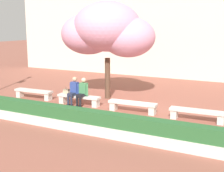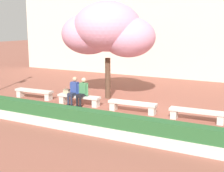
# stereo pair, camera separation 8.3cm
# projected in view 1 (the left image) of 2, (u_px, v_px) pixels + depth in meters

# --- Properties ---
(ground_plane) EXTENTS (100.00, 100.00, 0.00)m
(ground_plane) POSITION_uv_depth(u_px,v_px,m) (132.00, 112.00, 13.20)
(ground_plane) COLOR #8E5142
(building_facade) EXTENTS (28.00, 4.00, 9.04)m
(building_facade) POSITION_uv_depth(u_px,v_px,m) (196.00, 12.00, 21.97)
(building_facade) COLOR beige
(building_facade) RESTS_ON ground
(stone_bench_west_end) EXTENTS (2.11, 0.52, 0.45)m
(stone_bench_west_end) POSITION_uv_depth(u_px,v_px,m) (34.00, 93.00, 15.57)
(stone_bench_west_end) COLOR beige
(stone_bench_west_end) RESTS_ON ground
(stone_bench_near_west) EXTENTS (2.11, 0.52, 0.45)m
(stone_bench_near_west) POSITION_uv_depth(u_px,v_px,m) (79.00, 98.00, 14.35)
(stone_bench_near_west) COLOR beige
(stone_bench_near_west) RESTS_ON ground
(stone_bench_center) EXTENTS (2.11, 0.52, 0.45)m
(stone_bench_center) POSITION_uv_depth(u_px,v_px,m) (132.00, 105.00, 13.14)
(stone_bench_center) COLOR beige
(stone_bench_center) RESTS_ON ground
(stone_bench_near_east) EXTENTS (2.11, 0.52, 0.45)m
(stone_bench_near_east) POSITION_uv_depth(u_px,v_px,m) (197.00, 113.00, 11.92)
(stone_bench_near_east) COLOR beige
(stone_bench_near_east) RESTS_ON ground
(person_seated_left) EXTENTS (0.51, 0.69, 1.29)m
(person_seated_left) POSITION_uv_depth(u_px,v_px,m) (74.00, 90.00, 14.35)
(person_seated_left) COLOR black
(person_seated_left) RESTS_ON ground
(person_seated_right) EXTENTS (0.51, 0.70, 1.29)m
(person_seated_right) POSITION_uv_depth(u_px,v_px,m) (83.00, 91.00, 14.12)
(person_seated_right) COLOR black
(person_seated_right) RESTS_ON ground
(handbag) EXTENTS (0.30, 0.15, 0.34)m
(handbag) POSITION_uv_depth(u_px,v_px,m) (66.00, 91.00, 14.62)
(handbag) COLOR tan
(handbag) RESTS_ON stone_bench_near_west
(cherry_tree_main) EXTENTS (4.67, 3.42, 4.77)m
(cherry_tree_main) POSITION_uv_depth(u_px,v_px,m) (107.00, 31.00, 15.13)
(cherry_tree_main) COLOR #513828
(cherry_tree_main) RESTS_ON ground
(planter_hedge_foreground) EXTENTS (17.05, 0.50, 0.80)m
(planter_hedge_foreground) POSITION_uv_depth(u_px,v_px,m) (96.00, 123.00, 10.49)
(planter_hedge_foreground) COLOR beige
(planter_hedge_foreground) RESTS_ON ground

